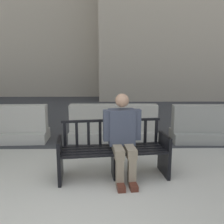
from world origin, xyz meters
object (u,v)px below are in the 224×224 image
(street_bench, at_px, (113,152))
(jersey_barrier_right, at_px, (216,127))
(jersey_barrier_centre, at_px, (113,126))
(seated_person, at_px, (123,135))
(jersey_barrier_left, at_px, (3,127))

(street_bench, relative_size, jersey_barrier_right, 0.86)
(jersey_barrier_centre, bearing_deg, seated_person, -87.05)
(seated_person, xyz_separation_m, jersey_barrier_left, (-2.62, 1.86, -0.35))
(jersey_barrier_left, bearing_deg, seated_person, -35.42)
(seated_person, bearing_deg, jersey_barrier_right, 38.75)
(jersey_barrier_left, bearing_deg, jersey_barrier_centre, 1.51)
(jersey_barrier_centre, xyz_separation_m, jersey_barrier_left, (-2.52, -0.07, 0.00))
(street_bench, bearing_deg, jersey_barrier_centre, 88.73)
(street_bench, relative_size, seated_person, 1.32)
(seated_person, bearing_deg, jersey_barrier_left, 144.58)
(jersey_barrier_centre, relative_size, jersey_barrier_left, 0.99)
(seated_person, relative_size, jersey_barrier_right, 0.65)
(jersey_barrier_left, relative_size, jersey_barrier_right, 1.00)
(street_bench, bearing_deg, seated_person, -16.25)
(street_bench, xyz_separation_m, jersey_barrier_left, (-2.48, 1.82, -0.06))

